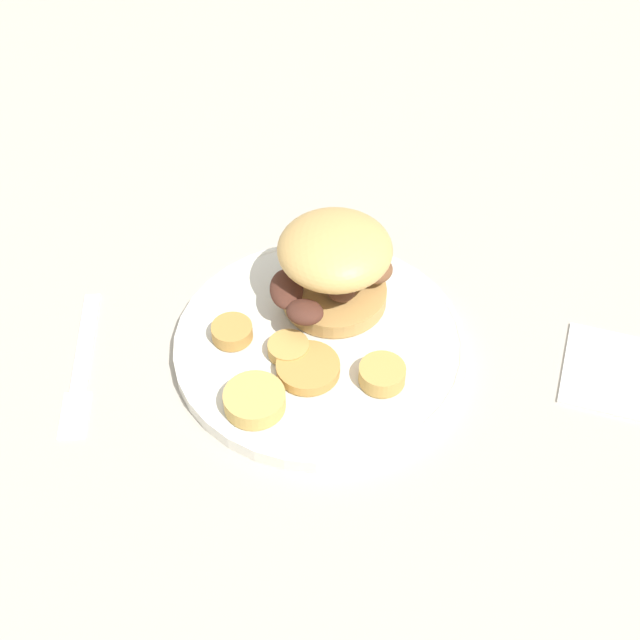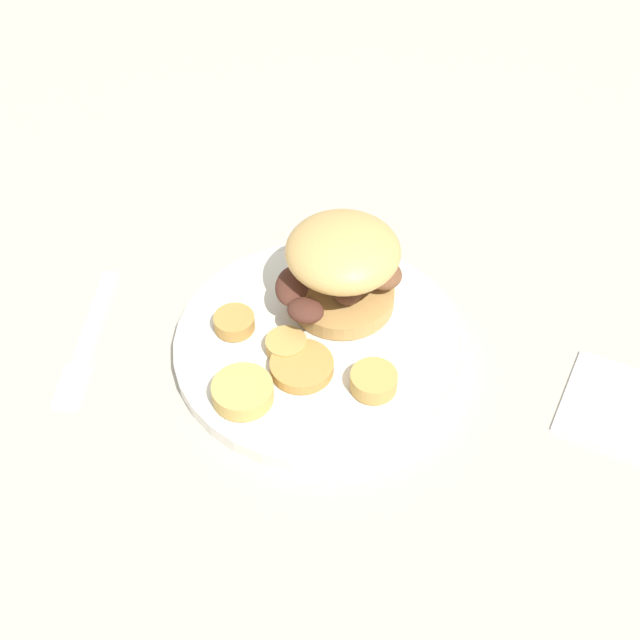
# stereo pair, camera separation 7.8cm
# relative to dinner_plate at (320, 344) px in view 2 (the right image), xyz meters

# --- Properties ---
(ground_plane) EXTENTS (4.00, 4.00, 0.00)m
(ground_plane) POSITION_rel_dinner_plate_xyz_m (0.00, 0.00, -0.01)
(ground_plane) COLOR #B2A899
(dinner_plate) EXTENTS (0.26, 0.26, 0.02)m
(dinner_plate) POSITION_rel_dinner_plate_xyz_m (0.00, 0.00, 0.00)
(dinner_plate) COLOR white
(dinner_plate) RESTS_ON ground_plane
(sandwich) EXTENTS (0.11, 0.12, 0.09)m
(sandwich) POSITION_rel_dinner_plate_xyz_m (0.03, -0.04, 0.05)
(sandwich) COLOR tan
(sandwich) RESTS_ON dinner_plate
(potato_round_0) EXTENTS (0.04, 0.04, 0.02)m
(potato_round_0) POSITION_rel_dinner_plate_xyz_m (-0.07, -0.01, 0.02)
(potato_round_0) COLOR tan
(potato_round_0) RESTS_ON dinner_plate
(potato_round_1) EXTENTS (0.05, 0.05, 0.02)m
(potato_round_1) POSITION_rel_dinner_plate_xyz_m (-0.02, 0.09, 0.01)
(potato_round_1) COLOR tan
(potato_round_1) RESTS_ON dinner_plate
(potato_round_2) EXTENTS (0.04, 0.04, 0.01)m
(potato_round_2) POSITION_rel_dinner_plate_xyz_m (0.06, 0.06, 0.01)
(potato_round_2) COLOR #BC8942
(potato_round_2) RESTS_ON dinner_plate
(potato_round_3) EXTENTS (0.04, 0.04, 0.01)m
(potato_round_3) POSITION_rel_dinner_plate_xyz_m (0.01, 0.03, 0.01)
(potato_round_3) COLOR tan
(potato_round_3) RESTS_ON dinner_plate
(potato_round_4) EXTENTS (0.06, 0.06, 0.01)m
(potato_round_4) POSITION_rel_dinner_plate_xyz_m (-0.02, 0.03, 0.01)
(potato_round_4) COLOR #BC8942
(potato_round_4) RESTS_ON dinner_plate
(fork) EXTENTS (0.14, 0.12, 0.00)m
(fork) POSITION_rel_dinner_plate_xyz_m (0.13, 0.17, -0.01)
(fork) COLOR silver
(fork) RESTS_ON ground_plane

